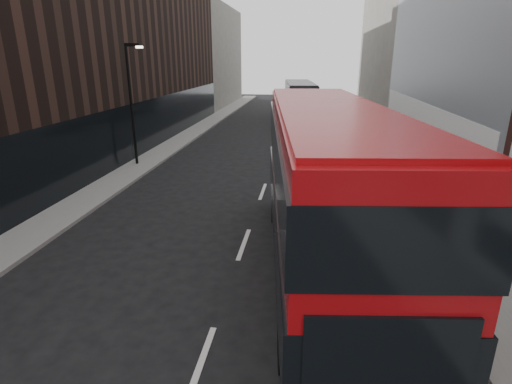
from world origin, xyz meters
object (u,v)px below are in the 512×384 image
(car_a, at_px, (313,187))
(car_b, at_px, (320,150))
(car_c, at_px, (300,130))
(street_lamp, at_px, (132,97))
(red_bus, at_px, (325,185))
(grey_bus, at_px, (299,100))

(car_a, height_order, car_b, car_a)
(car_c, bearing_deg, street_lamp, -132.95)
(street_lamp, distance_m, red_bus, 16.04)
(grey_bus, distance_m, car_b, 18.15)
(red_bus, xyz_separation_m, grey_bus, (-1.60, 32.88, -0.75))
(car_c, bearing_deg, red_bus, -87.15)
(street_lamp, bearing_deg, car_a, -25.35)
(street_lamp, xyz_separation_m, car_a, (10.68, -5.06, -3.52))
(car_c, bearing_deg, car_a, -86.65)
(red_bus, relative_size, grey_bus, 1.05)
(red_bus, relative_size, car_c, 3.01)
(car_a, bearing_deg, grey_bus, 92.29)
(car_b, distance_m, car_c, 7.45)
(grey_bus, height_order, car_b, grey_bus)
(red_bus, bearing_deg, street_lamp, 126.74)
(red_bus, relative_size, car_b, 3.45)
(grey_bus, xyz_separation_m, car_c, (0.40, -10.68, -1.48))
(red_bus, bearing_deg, car_a, 85.63)
(car_a, height_order, car_c, car_a)
(red_bus, bearing_deg, car_b, 82.61)
(street_lamp, xyz_separation_m, red_bus, (10.90, -11.69, -1.32))
(car_c, bearing_deg, car_b, -78.71)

